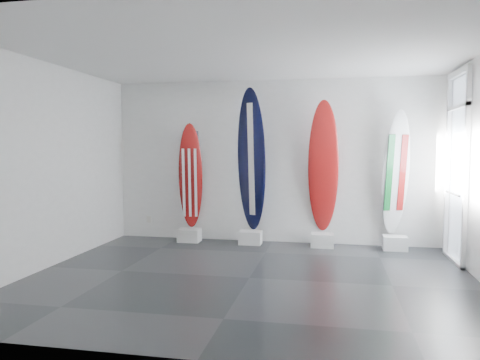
% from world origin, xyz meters
% --- Properties ---
extents(floor, '(6.00, 6.00, 0.00)m').
position_xyz_m(floor, '(0.00, 0.00, 0.00)').
color(floor, black).
rests_on(floor, ground).
extents(ceiling, '(6.00, 6.00, 0.00)m').
position_xyz_m(ceiling, '(0.00, 0.00, 3.00)').
color(ceiling, white).
rests_on(ceiling, wall_back).
extents(wall_back, '(6.00, 0.00, 6.00)m').
position_xyz_m(wall_back, '(0.00, 2.50, 1.50)').
color(wall_back, white).
rests_on(wall_back, ground).
extents(wall_front, '(6.00, 0.00, 6.00)m').
position_xyz_m(wall_front, '(0.00, -2.50, 1.50)').
color(wall_front, white).
rests_on(wall_front, ground).
extents(wall_left, '(0.00, 5.00, 5.00)m').
position_xyz_m(wall_left, '(-3.00, 0.00, 1.50)').
color(wall_left, white).
rests_on(wall_left, ground).
extents(display_block_usa, '(0.40, 0.30, 0.24)m').
position_xyz_m(display_block_usa, '(-1.53, 2.18, 0.12)').
color(display_block_usa, white).
rests_on(display_block_usa, floor).
extents(surfboard_usa, '(0.49, 0.38, 1.98)m').
position_xyz_m(surfboard_usa, '(-1.53, 2.28, 1.22)').
color(surfboard_usa, maroon).
rests_on(surfboard_usa, display_block_usa).
extents(display_block_navy, '(0.40, 0.30, 0.24)m').
position_xyz_m(display_block_navy, '(-0.37, 2.18, 0.12)').
color(display_block_navy, white).
rests_on(display_block_navy, floor).
extents(surfboard_navy, '(0.63, 0.42, 2.61)m').
position_xyz_m(surfboard_navy, '(-0.37, 2.28, 1.54)').
color(surfboard_navy, black).
rests_on(surfboard_navy, display_block_navy).
extents(display_block_swiss, '(0.40, 0.30, 0.24)m').
position_xyz_m(display_block_swiss, '(0.93, 2.18, 0.12)').
color(display_block_swiss, white).
rests_on(display_block_swiss, floor).
extents(surfboard_swiss, '(0.55, 0.50, 2.35)m').
position_xyz_m(surfboard_swiss, '(0.93, 2.28, 1.41)').
color(surfboard_swiss, maroon).
rests_on(surfboard_swiss, display_block_swiss).
extents(display_block_italy, '(0.40, 0.30, 0.24)m').
position_xyz_m(display_block_italy, '(2.16, 2.18, 0.12)').
color(display_block_italy, white).
rests_on(display_block_italy, floor).
extents(surfboard_italy, '(0.58, 0.48, 2.17)m').
position_xyz_m(surfboard_italy, '(2.16, 2.28, 1.32)').
color(surfboard_italy, silver).
rests_on(surfboard_italy, display_block_italy).
extents(wall_outlet, '(0.09, 0.02, 0.13)m').
position_xyz_m(wall_outlet, '(-2.45, 2.48, 0.35)').
color(wall_outlet, silver).
rests_on(wall_outlet, wall_back).
extents(glass_door, '(0.12, 1.16, 2.85)m').
position_xyz_m(glass_door, '(2.97, 1.55, 1.43)').
color(glass_door, white).
rests_on(glass_door, floor).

